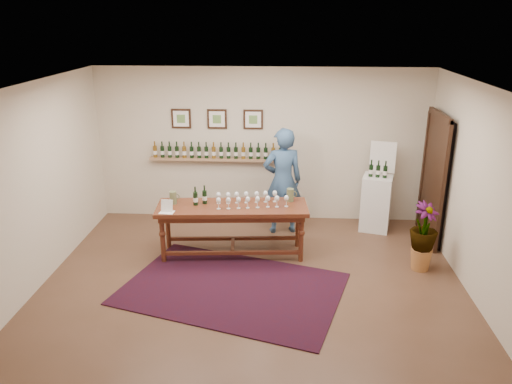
# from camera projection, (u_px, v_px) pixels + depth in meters

# --- Properties ---
(ground) EXTENTS (6.00, 6.00, 0.00)m
(ground) POSITION_uv_depth(u_px,v_px,m) (253.00, 282.00, 7.18)
(ground) COLOR #533724
(ground) RESTS_ON ground
(room_shell) EXTENTS (6.00, 6.00, 6.00)m
(room_shell) POSITION_uv_depth(u_px,v_px,m) (384.00, 173.00, 8.43)
(room_shell) COLOR beige
(room_shell) RESTS_ON ground
(rug) EXTENTS (3.41, 2.75, 0.02)m
(rug) POSITION_uv_depth(u_px,v_px,m) (232.00, 288.00, 7.01)
(rug) COLOR #440C10
(rug) RESTS_ON ground
(tasting_table) EXTENTS (2.40, 0.92, 0.83)m
(tasting_table) POSITION_uv_depth(u_px,v_px,m) (232.00, 213.00, 7.81)
(tasting_table) COLOR #4F1A13
(tasting_table) RESTS_ON ground
(table_glasses) EXTENTS (1.43, 0.54, 0.19)m
(table_glasses) POSITION_uv_depth(u_px,v_px,m) (247.00, 199.00, 7.76)
(table_glasses) COLOR white
(table_glasses) RESTS_ON tasting_table
(table_bottles) EXTENTS (0.31, 0.19, 0.32)m
(table_bottles) POSITION_uv_depth(u_px,v_px,m) (200.00, 195.00, 7.78)
(table_bottles) COLOR black
(table_bottles) RESTS_ON tasting_table
(pitcher_left) EXTENTS (0.14, 0.14, 0.20)m
(pitcher_left) POSITION_uv_depth(u_px,v_px,m) (173.00, 198.00, 7.82)
(pitcher_left) COLOR #5F6740
(pitcher_left) RESTS_ON tasting_table
(pitcher_right) EXTENTS (0.15, 0.15, 0.21)m
(pitcher_right) POSITION_uv_depth(u_px,v_px,m) (290.00, 195.00, 7.92)
(pitcher_right) COLOR #5F6740
(pitcher_right) RESTS_ON tasting_table
(menu_card) EXTENTS (0.22, 0.17, 0.19)m
(menu_card) POSITION_uv_depth(u_px,v_px,m) (167.00, 206.00, 7.49)
(menu_card) COLOR white
(menu_card) RESTS_ON tasting_table
(display_pedestal) EXTENTS (0.61, 0.61, 0.99)m
(display_pedestal) POSITION_uv_depth(u_px,v_px,m) (376.00, 203.00, 8.83)
(display_pedestal) COLOR white
(display_pedestal) RESTS_ON ground
(pedestal_bottles) EXTENTS (0.28, 0.14, 0.27)m
(pedestal_bottles) POSITION_uv_depth(u_px,v_px,m) (378.00, 170.00, 8.58)
(pedestal_bottles) COLOR black
(pedestal_bottles) RESTS_ON display_pedestal
(info_sign) EXTENTS (0.43, 0.14, 0.61)m
(info_sign) POSITION_uv_depth(u_px,v_px,m) (383.00, 157.00, 8.71)
(info_sign) COLOR white
(info_sign) RESTS_ON display_pedestal
(potted_plant) EXTENTS (0.68, 0.68, 0.91)m
(potted_plant) POSITION_uv_depth(u_px,v_px,m) (423.00, 237.00, 7.39)
(potted_plant) COLOR #AD6E39
(potted_plant) RESTS_ON ground
(person) EXTENTS (0.76, 0.58, 1.87)m
(person) POSITION_uv_depth(u_px,v_px,m) (283.00, 181.00, 8.59)
(person) COLOR #325176
(person) RESTS_ON ground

